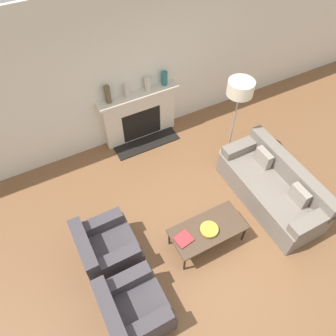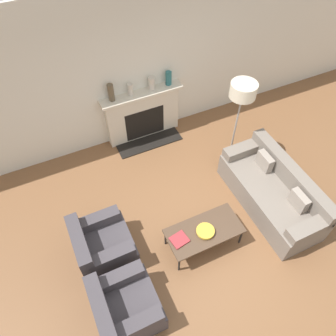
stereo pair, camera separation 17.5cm
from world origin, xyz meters
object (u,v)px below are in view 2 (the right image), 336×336
at_px(bowl, 205,231).
at_px(coffee_table, 204,231).
at_px(fireplace, 143,115).
at_px(floor_lamp, 242,96).
at_px(armchair_far, 102,246).
at_px(book, 179,240).
at_px(mantel_vase_center_left, 130,90).
at_px(couch, 273,192).
at_px(mantel_vase_right, 169,78).
at_px(mantel_vase_center_right, 152,83).
at_px(mantel_vase_left, 111,93).
at_px(armchair_near, 124,307).

bearing_deg(bowl, coffee_table, 80.36).
xyz_separation_m(fireplace, coffee_table, (-0.10, -2.65, -0.14)).
bearing_deg(floor_lamp, armchair_far, -161.70).
height_order(book, mantel_vase_center_left, mantel_vase_center_left).
relative_size(fireplace, bowl, 5.74).
bearing_deg(couch, coffee_table, -82.56).
distance_m(fireplace, mantel_vase_center_left, 0.68).
height_order(fireplace, mantel_vase_right, mantel_vase_right).
distance_m(fireplace, floor_lamp, 2.01).
xyz_separation_m(armchair_far, coffee_table, (1.46, -0.47, 0.08)).
relative_size(fireplace, armchair_far, 1.90).
xyz_separation_m(bowl, mantel_vase_right, (0.66, 2.70, 0.75)).
xyz_separation_m(couch, armchair_far, (-2.86, 0.28, -0.02)).
bearing_deg(armchair_far, mantel_vase_center_right, -38.94).
distance_m(floor_lamp, mantel_vase_left, 2.22).
bearing_deg(mantel_vase_right, coffee_table, -103.82).
xyz_separation_m(fireplace, armchair_far, (-1.56, -2.18, -0.22)).
relative_size(couch, book, 7.09).
bearing_deg(couch, armchair_far, -95.66).
bearing_deg(mantel_vase_center_left, book, -96.87).
distance_m(armchair_near, mantel_vase_center_right, 3.73).
height_order(coffee_table, book, book).
distance_m(armchair_near, coffee_table, 1.54).
relative_size(fireplace, mantel_vase_center_left, 6.80).
relative_size(couch, floor_lamp, 1.16).
xyz_separation_m(mantel_vase_center_left, mantel_vase_right, (0.75, 0.00, 0.02)).
xyz_separation_m(bowl, mantel_vase_left, (-0.44, 2.70, 0.78)).
xyz_separation_m(fireplace, bowl, (-0.11, -2.68, -0.08)).
relative_size(couch, mantel_vase_right, 7.38).
bearing_deg(mantel_vase_left, armchair_near, -107.77).
distance_m(couch, coffee_table, 1.41).
height_order(fireplace, mantel_vase_center_right, mantel_vase_center_right).
height_order(armchair_far, mantel_vase_left, mantel_vase_left).
bearing_deg(mantel_vase_right, floor_lamp, -60.55).
distance_m(armchair_far, mantel_vase_left, 2.59).
relative_size(floor_lamp, mantel_vase_center_right, 6.96).
bearing_deg(armchair_near, couch, -76.64).
xyz_separation_m(coffee_table, mantel_vase_left, (-0.45, 2.66, 0.84)).
bearing_deg(fireplace, bowl, -92.30).
distance_m(armchair_far, book, 1.15).
xyz_separation_m(book, mantel_vase_left, (-0.04, 2.65, 0.80)).
bearing_deg(bowl, mantel_vase_right, 76.23).
bearing_deg(armchair_far, floor_lamp, -71.70).
relative_size(couch, coffee_table, 1.70).
relative_size(armchair_far, coffee_table, 0.72).
bearing_deg(floor_lamp, mantel_vase_center_left, 139.11).
relative_size(mantel_vase_left, mantel_vase_center_left, 1.42).
xyz_separation_m(couch, mantel_vase_right, (-0.75, 2.48, 0.87)).
height_order(floor_lamp, mantel_vase_center_right, floor_lamp).
xyz_separation_m(couch, mantel_vase_center_left, (-1.49, 2.48, 0.85)).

